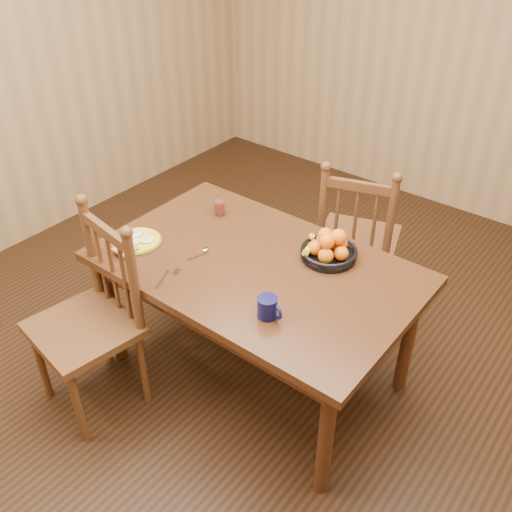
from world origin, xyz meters
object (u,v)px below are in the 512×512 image
Objects in this scene: chair_near at (91,321)px; breakfast_plate at (136,241)px; chair_far at (357,240)px; fruit_bowl at (329,248)px; dining_table at (256,278)px; coffee_mug at (268,308)px.

chair_near is 3.70× the size of breakfast_plate.
chair_far is 0.66m from fruit_bowl.
dining_table is 0.67m from breakfast_plate.
chair_far reaches higher than dining_table.
dining_table is 0.40m from fruit_bowl.
dining_table is 0.87m from chair_far.
breakfast_plate is 1.01m from fruit_bowl.
fruit_bowl is at bearing 93.67° from coffee_mug.
fruit_bowl is (0.80, 0.92, 0.29)m from chair_near.
fruit_bowl is (0.25, 0.27, 0.14)m from dining_table.
breakfast_plate is 1.00× the size of fruit_bowl.
chair_near reaches higher than dining_table.
chair_far is 1.18m from coffee_mug.
chair_near is at bearing 47.88° from chair_far.
chair_far is 7.77× the size of coffee_mug.
coffee_mug is at bearing -44.08° from dining_table.
fruit_bowl reaches higher than breakfast_plate.
chair_near is 8.00× the size of coffee_mug.
coffee_mug is at bearing -2.35° from breakfast_plate.
fruit_bowl is (0.87, 0.51, 0.04)m from breakfast_plate.
dining_table is at bearing 135.92° from coffee_mug.
chair_far reaches higher than fruit_bowl.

